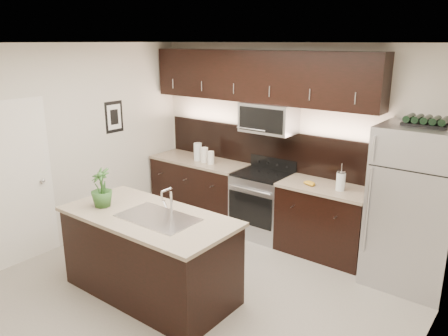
# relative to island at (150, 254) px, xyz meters

# --- Properties ---
(ground) EXTENTS (4.50, 4.50, 0.00)m
(ground) POSITION_rel_island_xyz_m (0.40, 0.35, -0.47)
(ground) COLOR gray
(ground) RESTS_ON ground
(room_walls) EXTENTS (4.52, 4.02, 2.71)m
(room_walls) POSITION_rel_island_xyz_m (0.29, 0.32, 1.22)
(room_walls) COLOR beige
(room_walls) RESTS_ON ground
(counter_run) EXTENTS (3.51, 0.65, 0.94)m
(counter_run) POSITION_rel_island_xyz_m (-0.06, 2.04, -0.00)
(counter_run) COLOR black
(counter_run) RESTS_ON ground
(upper_fixtures) EXTENTS (3.49, 0.40, 1.66)m
(upper_fixtures) POSITION_rel_island_xyz_m (-0.03, 2.19, 1.67)
(upper_fixtures) COLOR black
(upper_fixtures) RESTS_ON counter_run
(island) EXTENTS (1.96, 0.96, 0.94)m
(island) POSITION_rel_island_xyz_m (0.00, 0.00, 0.00)
(island) COLOR black
(island) RESTS_ON ground
(sink_faucet) EXTENTS (0.84, 0.50, 0.28)m
(sink_faucet) POSITION_rel_island_xyz_m (0.15, 0.01, 0.48)
(sink_faucet) COLOR silver
(sink_faucet) RESTS_ON island
(refrigerator) EXTENTS (0.89, 0.81, 1.85)m
(refrigerator) POSITION_rel_island_xyz_m (2.20, 1.98, 0.45)
(refrigerator) COLOR #B2B2B7
(refrigerator) RESTS_ON ground
(wine_rack) EXTENTS (0.46, 0.28, 0.11)m
(wine_rack) POSITION_rel_island_xyz_m (2.20, 1.98, 1.43)
(wine_rack) COLOR black
(wine_rack) RESTS_ON refrigerator
(plant) EXTENTS (0.28, 0.28, 0.43)m
(plant) POSITION_rel_island_xyz_m (-0.58, -0.13, 0.69)
(plant) COLOR #2A5120
(plant) RESTS_ON island
(canisters) EXTENTS (0.40, 0.15, 0.27)m
(canisters) POSITION_rel_island_xyz_m (-0.90, 1.98, 0.59)
(canisters) COLOR silver
(canisters) RESTS_ON counter_run
(french_press) EXTENTS (0.12, 0.12, 0.34)m
(french_press) POSITION_rel_island_xyz_m (1.31, 1.99, 0.59)
(french_press) COLOR silver
(french_press) RESTS_ON counter_run
(bananas) EXTENTS (0.20, 0.18, 0.05)m
(bananas) POSITION_rel_island_xyz_m (0.89, 1.96, 0.49)
(bananas) COLOR #C18A1B
(bananas) RESTS_ON counter_run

